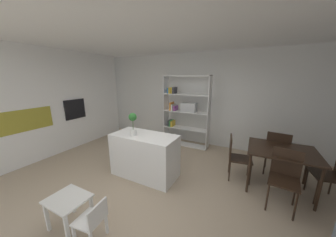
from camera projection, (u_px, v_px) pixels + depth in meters
The scene contains 16 objects.
ground_plane at pixel (150, 185), 3.29m from camera, with size 10.16×10.16×0.00m, color tan.
ceiling_slab at pixel (145, 27), 2.63m from camera, with size 7.38×5.33×0.06m.
back_partition at pixel (195, 99), 5.24m from camera, with size 7.38×0.06×2.78m, color silver.
tall_cabinet_run_left at pixel (43, 103), 4.44m from camera, with size 0.61×4.79×2.78m, color white.
cabinet_niche_splashback at pixel (23, 121), 3.84m from camera, with size 0.01×1.24×0.51m.
built_in_oven at pixel (75, 109), 4.92m from camera, with size 0.06×0.61×0.56m.
kitchen_island at pixel (145, 155), 3.55m from camera, with size 1.36×0.66×0.91m, color white.
potted_plant_on_island at pixel (133, 122), 3.38m from camera, with size 0.16×0.16×0.46m.
open_bookshelf at pixel (184, 111), 5.06m from camera, with size 1.39×0.33×2.11m.
child_table at pixel (68, 204), 2.30m from camera, with size 0.52×0.45×0.46m.
child_chair_right at pixel (93, 219), 2.11m from camera, with size 0.36×0.36×0.56m.
dining_table at pixel (282, 154), 3.06m from camera, with size 1.11×0.91×0.78m.
dining_chair_window_side at pixel (336, 171), 2.76m from camera, with size 0.49×0.50×0.93m.
dining_chair_far at pixel (277, 150), 3.51m from camera, with size 0.47×0.46×0.98m.
dining_chair_near at pixel (285, 174), 2.68m from camera, with size 0.47×0.49×0.95m.
dining_chair_island_side at pixel (235, 154), 3.43m from camera, with size 0.49×0.46×0.90m.
Camera 1 is at (1.64, -2.40, 2.05)m, focal length 18.02 mm.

